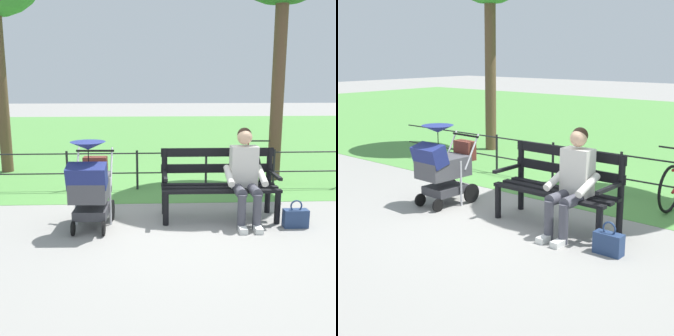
{
  "view_description": "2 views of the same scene",
  "coord_description": "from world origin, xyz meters",
  "views": [
    {
      "loc": [
        0.41,
        5.45,
        1.89
      ],
      "look_at": [
        0.15,
        0.05,
        0.75
      ],
      "focal_mm": 44.31,
      "sensor_mm": 36.0,
      "label": 1
    },
    {
      "loc": [
        -3.84,
        4.86,
        2.11
      ],
      "look_at": [
        0.17,
        0.05,
        0.65
      ],
      "focal_mm": 52.66,
      "sensor_mm": 36.0,
      "label": 2
    }
  ],
  "objects": [
    {
      "name": "ground_plane",
      "position": [
        0.0,
        0.0,
        0.0
      ],
      "size": [
        60.0,
        60.0,
        0.0
      ],
      "primitive_type": "plane",
      "color": "gray"
    },
    {
      "name": "grass_lawn",
      "position": [
        0.0,
        -8.8,
        0.0
      ],
      "size": [
        40.0,
        16.0,
        0.01
      ],
      "primitive_type": "cube",
      "color": "#518E42",
      "rests_on": "ground"
    },
    {
      "name": "park_bench",
      "position": [
        -0.57,
        -0.12,
        0.53
      ],
      "size": [
        1.6,
        0.61,
        0.96
      ],
      "color": "black",
      "rests_on": "ground"
    },
    {
      "name": "person_on_bench",
      "position": [
        -0.88,
        0.11,
        0.68
      ],
      "size": [
        0.53,
        0.74,
        1.28
      ],
      "color": "#42424C",
      "rests_on": "ground"
    },
    {
      "name": "stroller",
      "position": [
        1.15,
        0.25,
        0.59
      ],
      "size": [
        0.53,
        0.91,
        1.15
      ],
      "color": "black",
      "rests_on": "ground"
    },
    {
      "name": "handbag",
      "position": [
        -1.52,
        0.35,
        0.13
      ],
      "size": [
        0.32,
        0.14,
        0.37
      ],
      "color": "navy",
      "rests_on": "ground"
    },
    {
      "name": "park_fence",
      "position": [
        -0.49,
        -1.67,
        0.42
      ],
      "size": [
        8.53,
        0.04,
        0.7
      ],
      "color": "black",
      "rests_on": "ground"
    },
    {
      "name": "bicycle",
      "position": [
        -1.48,
        -1.95,
        0.36
      ],
      "size": [
        0.44,
        1.66,
        0.89
      ],
      "color": "black",
      "rests_on": "ground"
    }
  ]
}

